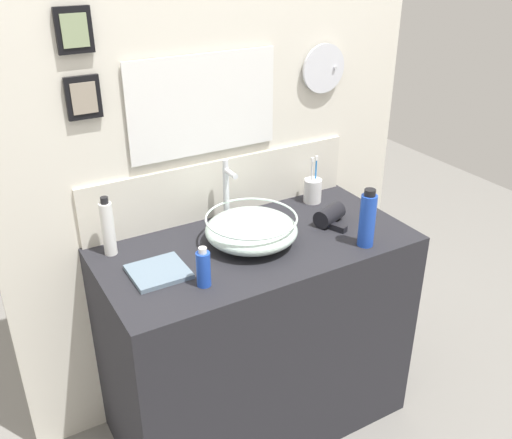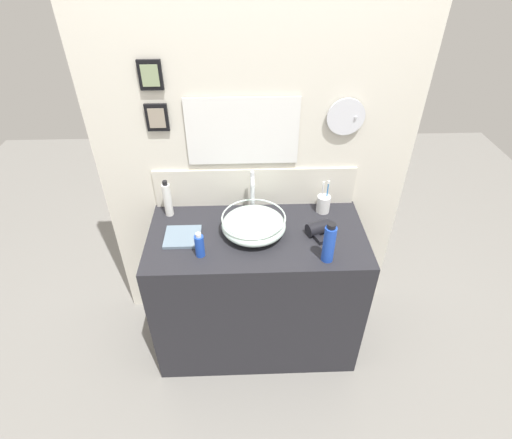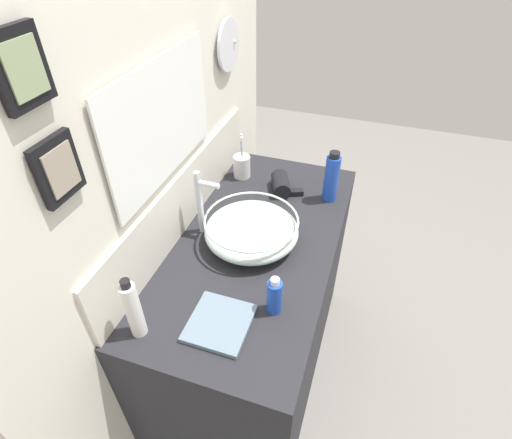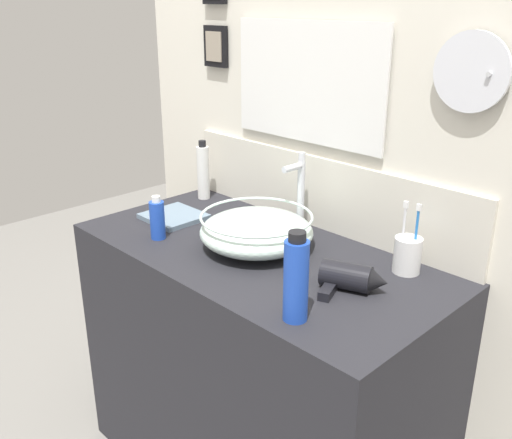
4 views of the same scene
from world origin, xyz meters
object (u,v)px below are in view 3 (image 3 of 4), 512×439
shampoo_bottle (274,296)px  toothbrush_cup (242,166)px  glass_bowl_sink (252,230)px  spray_bottle (133,309)px  lotion_bottle (331,178)px  hand_towel (220,323)px  faucet (201,200)px  hair_drier (281,182)px

shampoo_bottle → toothbrush_cup: bearing=27.5°
glass_bowl_sink → spray_bottle: size_ratio=1.54×
lotion_bottle → hand_towel: 0.76m
faucet → toothbrush_cup: 0.41m
spray_bottle → hair_drier: bearing=-13.2°
lotion_bottle → toothbrush_cup: bearing=83.3°
glass_bowl_sink → shampoo_bottle: (-0.27, -0.17, 0.01)m
glass_bowl_sink → lotion_bottle: lotion_bottle is taller
hair_drier → spray_bottle: size_ratio=0.83×
spray_bottle → toothbrush_cup: bearing=-0.0°
spray_bottle → shampoo_bottle: 0.41m
hand_towel → toothbrush_cup: bearing=15.3°
spray_bottle → lotion_bottle: 0.92m
faucet → spray_bottle: bearing=-179.4°
spray_bottle → shampoo_bottle: (0.20, -0.35, -0.04)m
toothbrush_cup → shampoo_bottle: size_ratio=1.46×
hair_drier → faucet: bearing=150.9°
glass_bowl_sink → shampoo_bottle: 0.32m
glass_bowl_sink → spray_bottle: spray_bottle is taller
toothbrush_cup → hand_towel: (-0.78, -0.21, -0.04)m
glass_bowl_sink → hair_drier: (0.36, -0.01, -0.02)m
glass_bowl_sink → hand_towel: size_ratio=1.82×
faucet → shampoo_bottle: 0.45m
glass_bowl_sink → shampoo_bottle: bearing=-148.6°
glass_bowl_sink → shampoo_bottle: shampoo_bottle is taller
toothbrush_cup → spray_bottle: bearing=180.0°
spray_bottle → lotion_bottle: same height
toothbrush_cup → faucet: bearing=179.2°
hand_towel → hair_drier: bearing=1.5°
faucet → hair_drier: (0.36, -0.20, -0.11)m
faucet → glass_bowl_sink: bearing=-90.0°
faucet → hand_towel: faucet is taller
spray_bottle → shampoo_bottle: spray_bottle is taller
hair_drier → spray_bottle: 0.86m
glass_bowl_sink → hand_towel: bearing=-175.7°
hair_drier → hand_towel: size_ratio=0.98×
toothbrush_cup → hand_towel: toothbrush_cup is taller
hand_towel → spray_bottle: bearing=114.4°
spray_bottle → lotion_bottle: (0.83, -0.40, 0.00)m
glass_bowl_sink → hand_towel: (-0.38, -0.03, -0.05)m
faucet → shampoo_bottle: bearing=-127.4°
faucet → hair_drier: 0.42m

